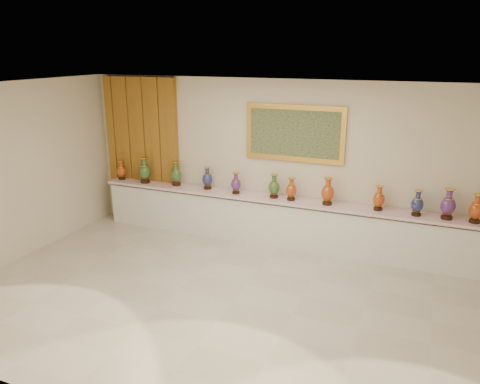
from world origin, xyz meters
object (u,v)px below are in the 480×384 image
at_px(vase_1, 145,172).
at_px(vase_2, 176,175).
at_px(vase_0, 121,171).
at_px(counter, 281,222).

xyz_separation_m(vase_1, vase_2, (0.68, 0.07, -0.02)).
bearing_deg(vase_0, vase_2, 1.90).
bearing_deg(vase_1, vase_0, 177.36).
relative_size(vase_0, vase_1, 0.78).
xyz_separation_m(vase_0, vase_1, (0.58, -0.03, 0.05)).
bearing_deg(vase_1, counter, 1.13).
xyz_separation_m(counter, vase_1, (-2.87, -0.06, 0.70)).
height_order(counter, vase_1, vase_1).
height_order(vase_0, vase_2, vase_2).
bearing_deg(vase_2, counter, -0.32).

